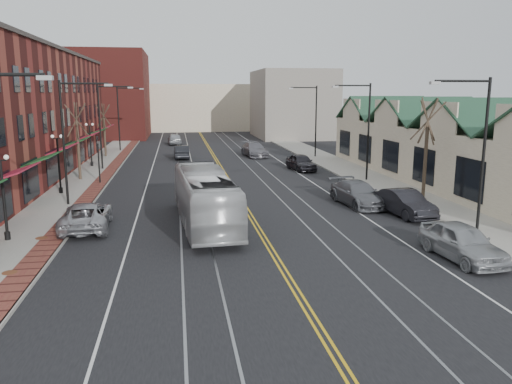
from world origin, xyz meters
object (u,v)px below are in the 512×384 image
object	(u,v)px
parked_car_b	(405,203)
parked_car_c	(358,194)
parked_suv	(87,216)
parked_car_d	(301,162)
transit_bus	(205,198)
parked_car_a	(462,242)

from	to	relation	value
parked_car_b	parked_car_c	bearing A→B (deg)	112.32
parked_suv	parked_car_d	xyz separation A→B (m)	(16.80, 18.81, 0.04)
parked_car_b	transit_bus	bearing A→B (deg)	174.45
transit_bus	parked_car_c	size ratio (longest dim) A/B	2.05
parked_suv	parked_car_c	size ratio (longest dim) A/B	0.99
parked_suv	parked_car_d	world-z (taller)	parked_car_d
parked_car_c	parked_car_d	bearing A→B (deg)	83.06
parked_suv	parked_car_a	world-z (taller)	parked_car_a
parked_car_a	parked_car_c	world-z (taller)	parked_car_a
transit_bus	parked_car_b	world-z (taller)	transit_bus
parked_suv	parked_car_c	distance (m)	17.14
transit_bus	parked_car_c	distance (m)	10.92
transit_bus	parked_car_b	size ratio (longest dim) A/B	2.33
transit_bus	parked_car_a	world-z (taller)	transit_bus
parked_car_b	parked_car_a	bearing A→B (deg)	-104.55
parked_car_a	parked_car_d	distance (m)	26.72
transit_bus	parked_suv	distance (m)	6.54
parked_car_a	parked_car_b	size ratio (longest dim) A/B	1.01
parked_car_b	parked_car_c	xyz separation A→B (m)	(-1.80, 3.23, 0.00)
parked_car_a	parked_car_d	world-z (taller)	parked_car_a
parked_car_a	transit_bus	bearing A→B (deg)	140.63
parked_suv	parked_car_b	xyz separation A→B (m)	(18.60, 0.14, 0.04)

